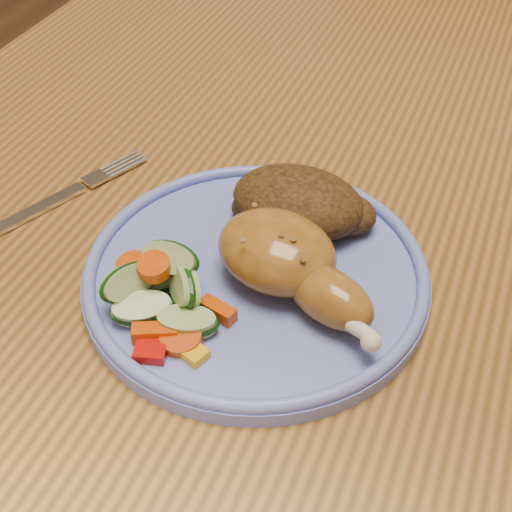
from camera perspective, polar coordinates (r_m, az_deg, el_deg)
name	(u,v)px	position (r m, az deg, el deg)	size (l,w,h in m)	color
dining_table	(326,297)	(0.65, 5.62, -3.29)	(0.90, 1.40, 0.75)	brown
chair_far	(435,118)	(1.24, 14.13, 10.65)	(0.42, 0.42, 0.91)	#4C2D16
plate	(256,276)	(0.54, 0.00, -1.65)	(0.26, 0.26, 0.01)	#606EC6
plate_rim	(256,266)	(0.53, 0.00, -0.80)	(0.26, 0.26, 0.01)	#606EC6
chicken_leg	(289,262)	(0.51, 2.67, -0.48)	(0.15, 0.11, 0.05)	#97611F
rice_pilaf	(301,204)	(0.56, 3.61, 4.18)	(0.12, 0.08, 0.05)	#432A10
vegetable_pile	(162,293)	(0.50, -7.53, -2.94)	(0.10, 0.10, 0.05)	#A50A05
fork	(53,201)	(0.63, -15.95, 4.25)	(0.07, 0.15, 0.00)	silver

